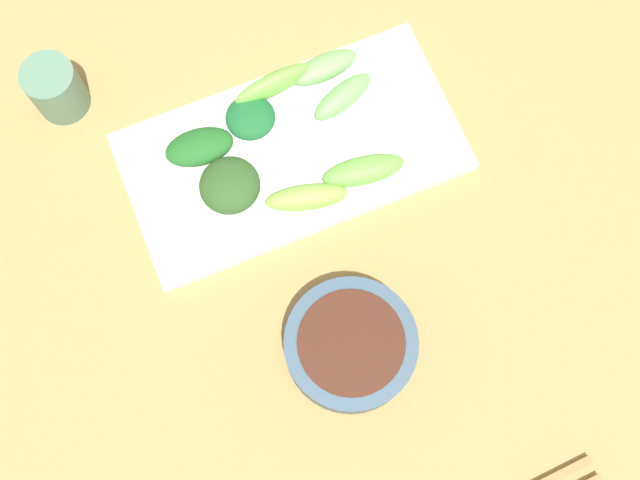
% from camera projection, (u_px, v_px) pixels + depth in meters
% --- Properties ---
extents(tabletop, '(2.10, 2.10, 0.02)m').
position_uv_depth(tabletop, '(323.00, 244.00, 0.82)').
color(tabletop, olive).
rests_on(tabletop, ground).
extents(sauce_bowl, '(0.13, 0.13, 0.04)m').
position_uv_depth(sauce_bowl, '(351.00, 345.00, 0.76)').
color(sauce_bowl, '#324B5A').
rests_on(sauce_bowl, tabletop).
extents(serving_plate, '(0.18, 0.35, 0.01)m').
position_uv_depth(serving_plate, '(292.00, 152.00, 0.83)').
color(serving_plate, white).
rests_on(serving_plate, tabletop).
extents(broccoli_leafy_0, '(0.07, 0.07, 0.02)m').
position_uv_depth(broccoli_leafy_0, '(250.00, 117.00, 0.83)').
color(broccoli_leafy_0, '#175628').
rests_on(broccoli_leafy_0, serving_plate).
extents(broccoli_stalk_1, '(0.05, 0.09, 0.02)m').
position_uv_depth(broccoli_stalk_1, '(309.00, 197.00, 0.80)').
color(broccoli_stalk_1, '#77AD41').
rests_on(broccoli_stalk_1, serving_plate).
extents(broccoli_stalk_2, '(0.04, 0.09, 0.02)m').
position_uv_depth(broccoli_stalk_2, '(364.00, 170.00, 0.81)').
color(broccoli_stalk_2, '#5DA83D').
rests_on(broccoli_stalk_2, serving_plate).
extents(broccoli_stalk_3, '(0.05, 0.08, 0.03)m').
position_uv_depth(broccoli_stalk_3, '(343.00, 96.00, 0.83)').
color(broccoli_stalk_3, '#64B955').
rests_on(broccoli_stalk_3, serving_plate).
extents(broccoli_leafy_4, '(0.05, 0.08, 0.02)m').
position_uv_depth(broccoli_leafy_4, '(199.00, 147.00, 0.82)').
color(broccoli_leafy_4, '#1C591F').
rests_on(broccoli_leafy_4, serving_plate).
extents(broccoli_stalk_5, '(0.03, 0.09, 0.03)m').
position_uv_depth(broccoli_stalk_5, '(274.00, 84.00, 0.83)').
color(broccoli_stalk_5, '#65B13F').
rests_on(broccoli_stalk_5, serving_plate).
extents(broccoli_leafy_6, '(0.08, 0.08, 0.03)m').
position_uv_depth(broccoli_leafy_6, '(230.00, 185.00, 0.80)').
color(broccoli_leafy_6, '#264A1D').
rests_on(broccoli_leafy_6, serving_plate).
extents(broccoli_stalk_7, '(0.03, 0.08, 0.02)m').
position_uv_depth(broccoli_stalk_7, '(325.00, 67.00, 0.84)').
color(broccoli_stalk_7, '#68AD56').
rests_on(broccoli_stalk_7, serving_plate).
extents(tea_cup, '(0.06, 0.06, 0.06)m').
position_uv_depth(tea_cup, '(56.00, 89.00, 0.82)').
color(tea_cup, '#4D755D').
rests_on(tea_cup, tabletop).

